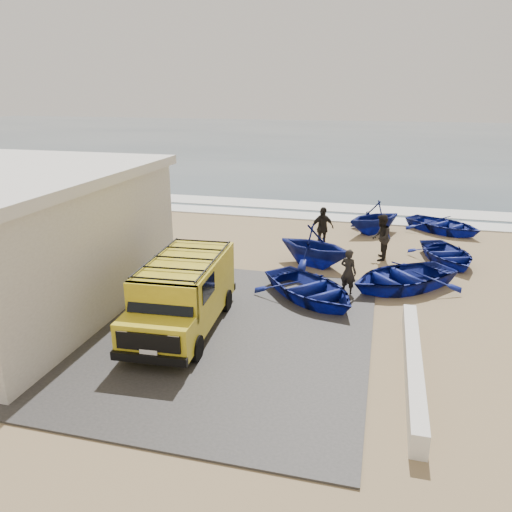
# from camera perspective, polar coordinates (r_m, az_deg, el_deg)

# --- Properties ---
(ground) EXTENTS (160.00, 160.00, 0.00)m
(ground) POSITION_cam_1_polar(r_m,az_deg,el_deg) (15.99, -1.23, -5.57)
(ground) COLOR #988058
(slab) EXTENTS (12.00, 10.00, 0.05)m
(slab) POSITION_cam_1_polar(r_m,az_deg,el_deg) (14.94, -10.81, -7.64)
(slab) COLOR #3B3936
(slab) RESTS_ON ground
(ocean) EXTENTS (180.00, 88.00, 0.01)m
(ocean) POSITION_cam_1_polar(r_m,az_deg,el_deg) (70.47, 11.46, 12.86)
(ocean) COLOR #385166
(ocean) RESTS_ON ground
(surf_line) EXTENTS (180.00, 1.60, 0.06)m
(surf_line) POSITION_cam_1_polar(r_m,az_deg,el_deg) (27.14, 5.64, 4.58)
(surf_line) COLOR white
(surf_line) RESTS_ON ground
(surf_wash) EXTENTS (180.00, 2.20, 0.04)m
(surf_wash) POSITION_cam_1_polar(r_m,az_deg,el_deg) (29.55, 6.41, 5.69)
(surf_wash) COLOR white
(surf_wash) RESTS_ON ground
(parapet) EXTENTS (0.35, 6.00, 0.55)m
(parapet) POSITION_cam_1_polar(r_m,az_deg,el_deg) (12.74, 17.51, -11.83)
(parapet) COLOR silver
(parapet) RESTS_ON ground
(van) EXTENTS (2.19, 4.96, 2.08)m
(van) POSITION_cam_1_polar(r_m,az_deg,el_deg) (14.18, -8.32, -4.11)
(van) COLOR yellow
(van) RESTS_ON ground
(boat_near_left) EXTENTS (4.69, 4.65, 0.80)m
(boat_near_left) POSITION_cam_1_polar(r_m,az_deg,el_deg) (16.27, 6.23, -3.73)
(boat_near_left) COLOR navy
(boat_near_left) RESTS_ON ground
(boat_near_right) EXTENTS (4.95, 4.81, 0.84)m
(boat_near_right) POSITION_cam_1_polar(r_m,az_deg,el_deg) (17.84, 16.32, -2.29)
(boat_near_right) COLOR navy
(boat_near_right) RESTS_ON ground
(boat_mid_left) EXTENTS (3.89, 3.67, 1.63)m
(boat_mid_left) POSITION_cam_1_polar(r_m,az_deg,el_deg) (19.33, 6.73, 1.20)
(boat_mid_left) COLOR navy
(boat_mid_left) RESTS_ON ground
(boat_mid_right) EXTENTS (3.37, 3.96, 0.70)m
(boat_mid_right) POSITION_cam_1_polar(r_m,az_deg,el_deg) (21.08, 21.02, 0.20)
(boat_mid_right) COLOR navy
(boat_mid_right) RESTS_ON ground
(boat_far_left) EXTENTS (3.90, 3.90, 1.56)m
(boat_far_left) POSITION_cam_1_polar(r_m,az_deg,el_deg) (24.31, 13.39, 4.34)
(boat_far_left) COLOR navy
(boat_far_left) RESTS_ON ground
(boat_far_right) EXTENTS (4.48, 4.25, 0.76)m
(boat_far_right) POSITION_cam_1_polar(r_m,az_deg,el_deg) (25.50, 20.65, 3.36)
(boat_far_right) COLOR navy
(boat_far_right) RESTS_ON ground
(fisherman_front) EXTENTS (0.67, 0.57, 1.56)m
(fisherman_front) POSITION_cam_1_polar(r_m,az_deg,el_deg) (16.81, 10.51, -1.79)
(fisherman_front) COLOR black
(fisherman_front) RESTS_ON ground
(fisherman_middle) EXTENTS (0.77, 0.95, 1.85)m
(fisherman_middle) POSITION_cam_1_polar(r_m,az_deg,el_deg) (20.47, 14.09, 2.07)
(fisherman_middle) COLOR black
(fisherman_middle) RESTS_ON ground
(fisherman_back) EXTENTS (1.14, 0.98, 1.84)m
(fisherman_back) POSITION_cam_1_polar(r_m,az_deg,el_deg) (21.40, 7.56, 3.17)
(fisherman_back) COLOR black
(fisherman_back) RESTS_ON ground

